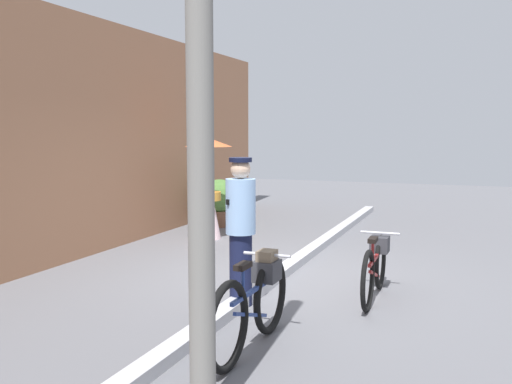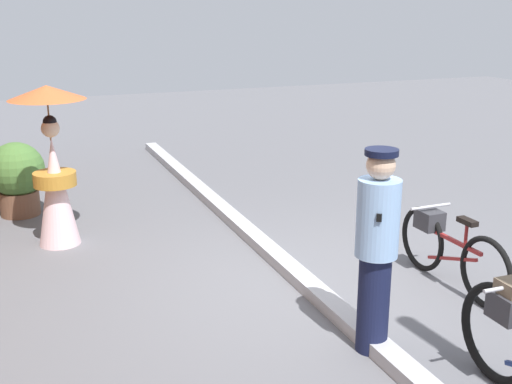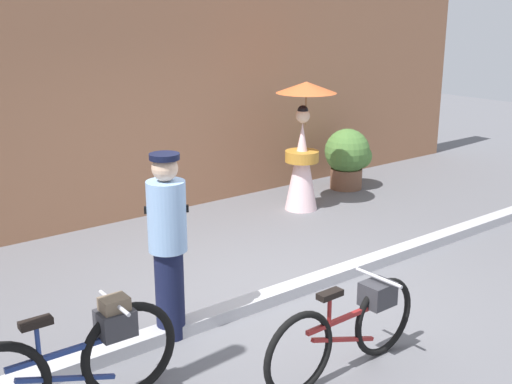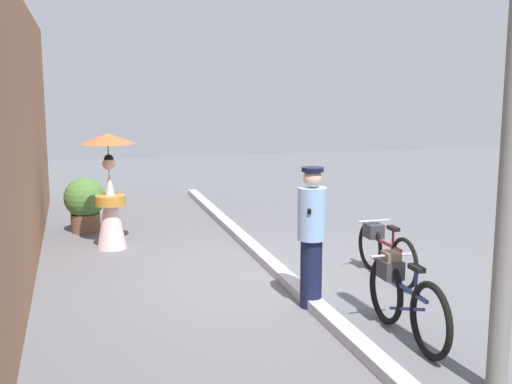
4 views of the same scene
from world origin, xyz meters
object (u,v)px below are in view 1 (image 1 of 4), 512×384
at_px(bicycle_far_side, 254,301).
at_px(potted_plant_by_door, 221,200).
at_px(bicycle_near_officer, 375,265).
at_px(person_officer, 241,227).
at_px(person_with_parasol, 208,187).
at_px(utility_pole, 200,68).

height_order(bicycle_far_side, potted_plant_by_door, potted_plant_by_door).
height_order(bicycle_near_officer, bicycle_far_side, bicycle_far_side).
relative_size(bicycle_far_side, person_officer, 1.03).
bearing_deg(bicycle_near_officer, potted_plant_by_door, 44.24).
xyz_separation_m(bicycle_far_side, person_with_parasol, (4.67, 2.76, 0.53)).
relative_size(potted_plant_by_door, utility_pole, 0.21).
xyz_separation_m(potted_plant_by_door, utility_pole, (-7.37, -3.30, 1.86)).
bearing_deg(person_officer, bicycle_far_side, -151.94).
bearing_deg(potted_plant_by_door, bicycle_near_officer, -135.76).
distance_m(person_officer, person_with_parasol, 4.12).
bearing_deg(person_officer, bicycle_near_officer, -58.54).
relative_size(bicycle_far_side, person_with_parasol, 0.94).
xyz_separation_m(bicycle_near_officer, potted_plant_by_door, (4.01, 3.91, 0.14)).
height_order(bicycle_far_side, person_officer, person_officer).
xyz_separation_m(person_officer, utility_pole, (-2.51, -0.78, 1.49)).
height_order(person_officer, potted_plant_by_door, person_officer).
height_order(person_with_parasol, potted_plant_by_door, person_with_parasol).
relative_size(person_with_parasol, potted_plant_by_door, 1.88).
distance_m(bicycle_far_side, person_officer, 1.38).
distance_m(bicycle_far_side, potted_plant_by_door, 6.78).
xyz_separation_m(person_with_parasol, utility_pole, (-6.03, -2.92, 1.43)).
height_order(person_officer, person_with_parasol, person_with_parasol).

